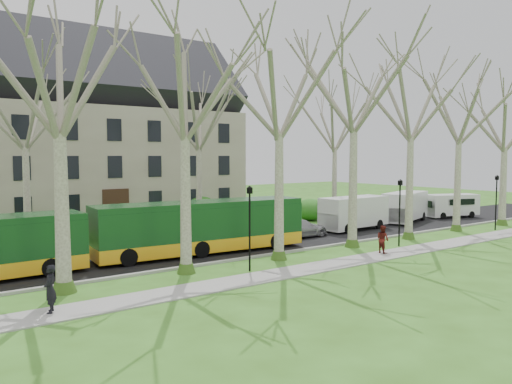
{
  "coord_description": "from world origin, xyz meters",
  "views": [
    {
      "loc": [
        -20.61,
        -21.63,
        5.95
      ],
      "look_at": [
        -2.69,
        3.0,
        3.7
      ],
      "focal_mm": 35.0,
      "sensor_mm": 36.0,
      "label": 1
    }
  ],
  "objects_px": {
    "van_c": "(451,206)",
    "pedestrian_a": "(50,289)",
    "van_b": "(405,207)",
    "sedan": "(299,228)",
    "pedestrian_b": "(383,239)",
    "bus_follow": "(202,226)",
    "van_a": "(354,213)"
  },
  "relations": [
    {
      "from": "van_c",
      "to": "pedestrian_a",
      "type": "distance_m",
      "value": 38.87
    },
    {
      "from": "van_b",
      "to": "van_c",
      "type": "bearing_deg",
      "value": -24.28
    },
    {
      "from": "sedan",
      "to": "pedestrian_a",
      "type": "distance_m",
      "value": 20.3
    },
    {
      "from": "pedestrian_b",
      "to": "van_b",
      "type": "bearing_deg",
      "value": -49.63
    },
    {
      "from": "van_c",
      "to": "pedestrian_a",
      "type": "height_order",
      "value": "van_c"
    },
    {
      "from": "van_c",
      "to": "pedestrian_a",
      "type": "bearing_deg",
      "value": -150.0
    },
    {
      "from": "bus_follow",
      "to": "van_a",
      "type": "distance_m",
      "value": 14.49
    },
    {
      "from": "bus_follow",
      "to": "van_b",
      "type": "relative_size",
      "value": 2.15
    },
    {
      "from": "van_a",
      "to": "pedestrian_b",
      "type": "bearing_deg",
      "value": -128.98
    },
    {
      "from": "bus_follow",
      "to": "van_c",
      "type": "height_order",
      "value": "bus_follow"
    },
    {
      "from": "sedan",
      "to": "van_b",
      "type": "relative_size",
      "value": 0.77
    },
    {
      "from": "sedan",
      "to": "van_a",
      "type": "distance_m",
      "value": 5.95
    },
    {
      "from": "bus_follow",
      "to": "pedestrian_a",
      "type": "height_order",
      "value": "bus_follow"
    },
    {
      "from": "van_c",
      "to": "pedestrian_b",
      "type": "xyz_separation_m",
      "value": [
        -18.95,
        -7.54,
        -0.26
      ]
    },
    {
      "from": "bus_follow",
      "to": "sedan",
      "type": "distance_m",
      "value": 8.63
    },
    {
      "from": "van_a",
      "to": "van_c",
      "type": "distance_m",
      "value": 13.33
    },
    {
      "from": "sedan",
      "to": "pedestrian_a",
      "type": "relative_size",
      "value": 2.56
    },
    {
      "from": "van_b",
      "to": "pedestrian_b",
      "type": "xyz_separation_m",
      "value": [
        -12.78,
        -8.13,
        -0.47
      ]
    },
    {
      "from": "van_c",
      "to": "pedestrian_b",
      "type": "relative_size",
      "value": 2.99
    },
    {
      "from": "pedestrian_a",
      "to": "pedestrian_b",
      "type": "xyz_separation_m",
      "value": [
        19.14,
        0.2,
        -0.06
      ]
    },
    {
      "from": "van_a",
      "to": "van_c",
      "type": "bearing_deg",
      "value": -2.4
    },
    {
      "from": "van_c",
      "to": "pedestrian_a",
      "type": "xyz_separation_m",
      "value": [
        -38.09,
        -7.74,
        -0.2
      ]
    },
    {
      "from": "bus_follow",
      "to": "van_b",
      "type": "bearing_deg",
      "value": 8.71
    },
    {
      "from": "van_b",
      "to": "pedestrian_b",
      "type": "distance_m",
      "value": 15.15
    },
    {
      "from": "van_c",
      "to": "van_a",
      "type": "bearing_deg",
      "value": -161.56
    },
    {
      "from": "bus_follow",
      "to": "van_c",
      "type": "xyz_separation_m",
      "value": [
        27.77,
        1.15,
        -0.52
      ]
    },
    {
      "from": "sedan",
      "to": "van_c",
      "type": "bearing_deg",
      "value": -92.31
    },
    {
      "from": "pedestrian_a",
      "to": "van_c",
      "type": "bearing_deg",
      "value": 121.56
    },
    {
      "from": "pedestrian_a",
      "to": "pedestrian_b",
      "type": "relative_size",
      "value": 1.07
    },
    {
      "from": "sedan",
      "to": "van_c",
      "type": "relative_size",
      "value": 0.92
    },
    {
      "from": "sedan",
      "to": "pedestrian_a",
      "type": "bearing_deg",
      "value": 108.84
    },
    {
      "from": "sedan",
      "to": "van_c",
      "type": "distance_m",
      "value": 19.24
    }
  ]
}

